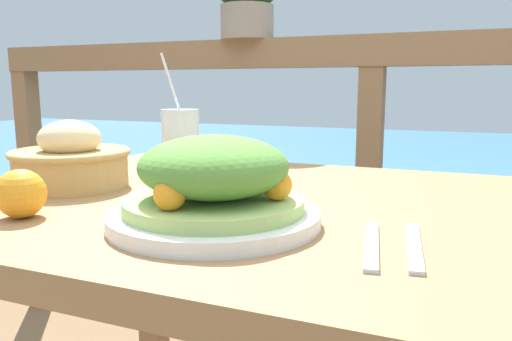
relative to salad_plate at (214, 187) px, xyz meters
name	(u,v)px	position (x,y,z in m)	size (l,w,h in m)	color
patio_table	(288,261)	(0.05, 0.17, -0.15)	(1.13, 0.79, 0.74)	#997047
railing_fence	(371,128)	(0.05, 0.92, 0.01)	(2.80, 0.08, 1.07)	brown
sea_backdrop	(424,180)	(0.05, 3.42, -0.59)	(12.00, 4.00, 0.41)	teal
salad_plate	(214,187)	(0.00, 0.00, 0.00)	(0.29, 0.29, 0.12)	silver
drink_glass	(181,145)	(-0.20, 0.26, 0.02)	(0.07, 0.07, 0.25)	silver
bread_basket	(71,161)	(-0.36, 0.13, 0.00)	(0.22, 0.22, 0.12)	tan
fork	(372,244)	(0.21, -0.01, -0.05)	(0.04, 0.18, 0.00)	silver
knife	(414,246)	(0.26, 0.00, -0.05)	(0.04, 0.18, 0.00)	silver
orange_near_basket	(21,194)	(-0.27, -0.07, -0.02)	(0.07, 0.07, 0.07)	orange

